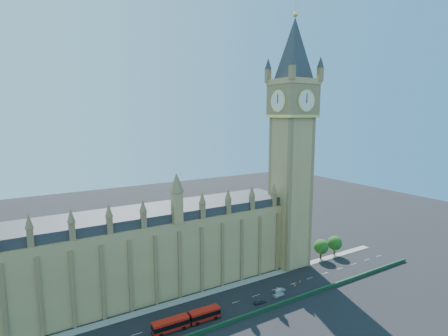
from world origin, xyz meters
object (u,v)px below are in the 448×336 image
car_grey (260,301)px  car_silver (281,290)px  red_bus (187,320)px  car_white (279,295)px

car_grey → car_silver: bearing=-73.0°
red_bus → car_grey: (24.78, -0.89, -1.12)m
car_grey → car_white: (7.90, 0.20, -0.04)m
red_bus → car_white: red_bus is taller
red_bus → car_white: size_ratio=4.57×
car_grey → car_white: bearing=-84.0°
red_bus → car_silver: bearing=3.7°
car_silver → red_bus: bearing=87.0°
car_grey → car_white: size_ratio=0.90×
red_bus → car_grey: red_bus is taller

